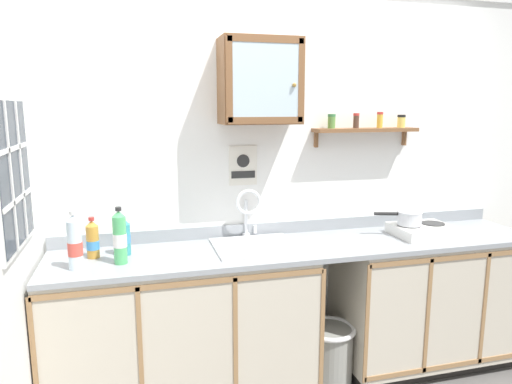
{
  "coord_description": "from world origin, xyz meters",
  "views": [
    {
      "loc": [
        -1.01,
        -2.29,
        1.75
      ],
      "look_at": [
        -0.29,
        0.4,
        1.24
      ],
      "focal_mm": 32.68,
      "sensor_mm": 36.0,
      "label": 1
    }
  ],
  "objects_px": {
    "bottle_juice_amber_1": "(93,240)",
    "wall_cabinet": "(260,81)",
    "hot_plate_stove": "(423,230)",
    "sink": "(254,251)",
    "warning_sign": "(243,166)",
    "bottle_detergent_teal_3": "(124,237)",
    "saucepan": "(409,218)",
    "trash_bin": "(329,354)",
    "bottle_soda_green_0": "(120,238)",
    "bottle_water_clear_2": "(75,243)"
  },
  "relations": [
    {
      "from": "hot_plate_stove",
      "to": "trash_bin",
      "type": "relative_size",
      "value": 0.95
    },
    {
      "from": "trash_bin",
      "to": "saucepan",
      "type": "bearing_deg",
      "value": 8.87
    },
    {
      "from": "sink",
      "to": "trash_bin",
      "type": "xyz_separation_m",
      "value": [
        0.46,
        -0.12,
        -0.68
      ]
    },
    {
      "from": "wall_cabinet",
      "to": "hot_plate_stove",
      "type": "bearing_deg",
      "value": -8.89
    },
    {
      "from": "saucepan",
      "to": "sink",
      "type": "bearing_deg",
      "value": 178.35
    },
    {
      "from": "bottle_water_clear_2",
      "to": "saucepan",
      "type": "bearing_deg",
      "value": 3.34
    },
    {
      "from": "saucepan",
      "to": "bottle_soda_green_0",
      "type": "height_order",
      "value": "bottle_soda_green_0"
    },
    {
      "from": "wall_cabinet",
      "to": "warning_sign",
      "type": "xyz_separation_m",
      "value": [
        -0.08,
        0.13,
        -0.52
      ]
    },
    {
      "from": "saucepan",
      "to": "trash_bin",
      "type": "relative_size",
      "value": 0.77
    },
    {
      "from": "sink",
      "to": "saucepan",
      "type": "relative_size",
      "value": 1.61
    },
    {
      "from": "hot_plate_stove",
      "to": "bottle_soda_green_0",
      "type": "height_order",
      "value": "bottle_soda_green_0"
    },
    {
      "from": "trash_bin",
      "to": "warning_sign",
      "type": "bearing_deg",
      "value": 142.48
    },
    {
      "from": "wall_cabinet",
      "to": "bottle_detergent_teal_3",
      "type": "bearing_deg",
      "value": -174.61
    },
    {
      "from": "bottle_detergent_teal_3",
      "to": "warning_sign",
      "type": "xyz_separation_m",
      "value": [
        0.75,
        0.2,
        0.35
      ]
    },
    {
      "from": "bottle_soda_green_0",
      "to": "bottle_juice_amber_1",
      "type": "relative_size",
      "value": 1.34
    },
    {
      "from": "saucepan",
      "to": "bottle_water_clear_2",
      "type": "distance_m",
      "value": 2.03
    },
    {
      "from": "sink",
      "to": "saucepan",
      "type": "xyz_separation_m",
      "value": [
        1.03,
        -0.03,
        0.15
      ]
    },
    {
      "from": "bottle_juice_amber_1",
      "to": "wall_cabinet",
      "type": "relative_size",
      "value": 0.46
    },
    {
      "from": "hot_plate_stove",
      "to": "bottle_water_clear_2",
      "type": "distance_m",
      "value": 2.13
    },
    {
      "from": "bottle_water_clear_2",
      "to": "wall_cabinet",
      "type": "bearing_deg",
      "value": 13.76
    },
    {
      "from": "bottle_detergent_teal_3",
      "to": "warning_sign",
      "type": "bearing_deg",
      "value": 15.27
    },
    {
      "from": "hot_plate_stove",
      "to": "bottle_juice_amber_1",
      "type": "bearing_deg",
      "value": 177.84
    },
    {
      "from": "bottle_juice_amber_1",
      "to": "warning_sign",
      "type": "height_order",
      "value": "warning_sign"
    },
    {
      "from": "hot_plate_stove",
      "to": "bottle_detergent_teal_3",
      "type": "height_order",
      "value": "bottle_detergent_teal_3"
    },
    {
      "from": "hot_plate_stove",
      "to": "saucepan",
      "type": "height_order",
      "value": "saucepan"
    },
    {
      "from": "bottle_juice_amber_1",
      "to": "warning_sign",
      "type": "distance_m",
      "value": 1.0
    },
    {
      "from": "warning_sign",
      "to": "bottle_detergent_teal_3",
      "type": "bearing_deg",
      "value": -164.73
    },
    {
      "from": "saucepan",
      "to": "warning_sign",
      "type": "relative_size",
      "value": 1.22
    },
    {
      "from": "sink",
      "to": "bottle_water_clear_2",
      "type": "bearing_deg",
      "value": -171.54
    },
    {
      "from": "sink",
      "to": "bottle_water_clear_2",
      "type": "height_order",
      "value": "sink"
    },
    {
      "from": "sink",
      "to": "hot_plate_stove",
      "type": "xyz_separation_m",
      "value": [
        1.13,
        -0.05,
        0.06
      ]
    },
    {
      "from": "sink",
      "to": "bottle_juice_amber_1",
      "type": "bearing_deg",
      "value": 178.59
    },
    {
      "from": "sink",
      "to": "trash_bin",
      "type": "relative_size",
      "value": 1.24
    },
    {
      "from": "sink",
      "to": "bottle_soda_green_0",
      "type": "xyz_separation_m",
      "value": [
        -0.77,
        -0.12,
        0.17
      ]
    },
    {
      "from": "trash_bin",
      "to": "bottle_water_clear_2",
      "type": "bearing_deg",
      "value": -178.89
    },
    {
      "from": "bottle_juice_amber_1",
      "to": "warning_sign",
      "type": "relative_size",
      "value": 0.93
    },
    {
      "from": "saucepan",
      "to": "hot_plate_stove",
      "type": "bearing_deg",
      "value": -14.63
    },
    {
      "from": "hot_plate_stove",
      "to": "sink",
      "type": "bearing_deg",
      "value": 177.23
    },
    {
      "from": "bottle_detergent_teal_3",
      "to": "trash_bin",
      "type": "relative_size",
      "value": 0.59
    },
    {
      "from": "bottle_detergent_teal_3",
      "to": "bottle_soda_green_0",
      "type": "bearing_deg",
      "value": -95.95
    },
    {
      "from": "bottle_juice_amber_1",
      "to": "bottle_water_clear_2",
      "type": "height_order",
      "value": "bottle_water_clear_2"
    },
    {
      "from": "bottle_detergent_teal_3",
      "to": "bottle_juice_amber_1",
      "type": "bearing_deg",
      "value": -176.05
    },
    {
      "from": "saucepan",
      "to": "bottle_water_clear_2",
      "type": "relative_size",
      "value": 0.98
    },
    {
      "from": "saucepan",
      "to": "bottle_detergent_teal_3",
      "type": "xyz_separation_m",
      "value": [
        -1.79,
        0.06,
        -0.01
      ]
    },
    {
      "from": "sink",
      "to": "saucepan",
      "type": "bearing_deg",
      "value": -1.65
    },
    {
      "from": "hot_plate_stove",
      "to": "bottle_detergent_teal_3",
      "type": "bearing_deg",
      "value": 177.31
    },
    {
      "from": "bottle_detergent_teal_3",
      "to": "wall_cabinet",
      "type": "distance_m",
      "value": 1.2
    },
    {
      "from": "sink",
      "to": "wall_cabinet",
      "type": "height_order",
      "value": "wall_cabinet"
    },
    {
      "from": "bottle_soda_green_0",
      "to": "trash_bin",
      "type": "bearing_deg",
      "value": -0.1
    },
    {
      "from": "hot_plate_stove",
      "to": "bottle_detergent_teal_3",
      "type": "xyz_separation_m",
      "value": [
        -1.89,
        0.09,
        0.07
      ]
    }
  ]
}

